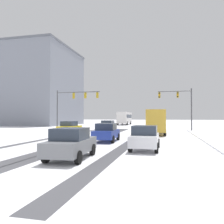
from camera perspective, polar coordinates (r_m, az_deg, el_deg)
The scene contains 14 objects.
wheel_track_left_lane at distance 23.38m, azimuth -5.47°, elevation -6.57°, with size 0.97×35.26×0.01m, color #4C4C51.
wheel_track_right_lane at distance 22.35m, azimuth 5.67°, elevation -6.82°, with size 0.90×35.26×0.01m, color #4C4C51.
wheel_track_center at distance 24.92m, azimuth -14.13°, elevation -6.21°, with size 0.71×35.26×0.01m, color #4C4C51.
wheel_track_oncoming at distance 23.13m, azimuth -3.51°, elevation -6.64°, with size 0.82×35.26×0.01m, color #4C4C51.
traffic_signal_near_right at distance 36.22m, azimuth 16.61°, elevation 2.68°, with size 5.09×0.44×6.50m.
traffic_signal_near_left at distance 36.97m, azimuth -9.53°, elevation 2.93°, with size 7.38×0.51×6.50m.
car_silver_lead at distance 34.36m, azimuth -1.01°, elevation -3.48°, with size 1.93×4.15×1.62m.
car_yellow_cab_second at distance 29.42m, azimuth -10.62°, elevation -3.85°, with size 1.93×4.15×1.62m.
car_blue_third at distance 20.24m, azimuth -1.38°, elevation -5.12°, with size 1.93×4.15×1.62m.
car_white_fourth at distance 15.40m, azimuth 8.28°, elevation -6.36°, with size 1.85×4.11×1.62m.
car_grey_fifth at distance 12.20m, azimuth -10.25°, elevation -7.73°, with size 2.01×4.19×1.62m.
bus_oncoming at distance 61.45m, azimuth 3.20°, elevation -1.34°, with size 2.91×11.07×3.38m.
box_truck_delivery at distance 28.86m, azimuth 10.93°, elevation -2.28°, with size 2.54×7.48×3.02m.
office_building_far_left_block at distance 67.96m, azimuth -21.26°, elevation 5.73°, with size 27.77×21.42×20.48m.
Camera 1 is at (6.72, -6.01, 2.22)m, focal length 36.40 mm.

